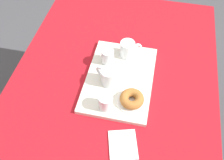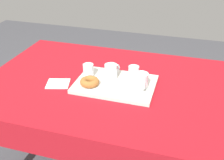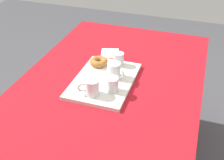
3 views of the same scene
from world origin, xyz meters
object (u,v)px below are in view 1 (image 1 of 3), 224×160
Objects in this scene: dining_table at (112,98)px; paper_napkin at (123,145)px; sugar_donut_left at (132,99)px; tea_mug_left at (109,77)px; water_glass_near at (105,102)px; tea_mug_right at (128,50)px; serving_tray at (120,79)px; donut_plate_left at (131,102)px; water_glass_far at (108,57)px.

dining_table is 0.32m from paper_napkin.
tea_mug_left is at bearing 54.73° from sugar_donut_left.
dining_table is 0.20m from water_glass_near.
tea_mug_right is at bearing -16.68° from tea_mug_left.
serving_tray is 0.18m from water_glass_near.
water_glass_near is 0.12m from sugar_donut_left.
donut_plate_left is 0.20m from paper_napkin.
donut_plate_left reaches higher than paper_napkin.
tea_mug_left is at bearing -165.44° from water_glass_far.
paper_napkin is (-0.29, -0.12, -0.06)m from tea_mug_left.
water_glass_near reaches higher than dining_table.
water_glass_far is at bearing 9.89° from water_glass_near.
tea_mug_right is at bearing 7.80° from paper_napkin.
tea_mug_right is (0.15, -0.01, 0.05)m from serving_tray.
serving_tray is at bearing -10.77° from water_glass_near.
tea_mug_right reaches higher than water_glass_near.
sugar_donut_left is (-0.13, -0.08, 0.04)m from serving_tray.
serving_tray is at bearing 13.27° from paper_napkin.
water_glass_near reaches higher than donut_plate_left.
serving_tray is at bearing -138.15° from water_glass_far.
dining_table is 13.77× the size of tea_mug_left.
tea_mug_right is 0.49m from paper_napkin.
water_glass_far is 0.59× the size of paper_napkin.
tea_mug_right reaches higher than serving_tray.
paper_napkin is at bearing -143.88° from water_glass_near.
sugar_donut_left is (-0.28, -0.07, -0.01)m from tea_mug_right.
serving_tray is at bearing 31.74° from sugar_donut_left.
sugar_donut_left is at bearing -127.16° from dining_table.
dining_table is 0.21m from water_glass_far.
paper_napkin is (-0.15, -0.11, -0.05)m from water_glass_near.
dining_table is 11.55× the size of donut_plate_left.
tea_mug_right is 0.33m from water_glass_near.
water_glass_far reaches higher than serving_tray.
tea_mug_left is at bearing 23.19° from paper_napkin.
tea_mug_left reaches higher than sugar_donut_left.
tea_mug_left reaches higher than serving_tray.
water_glass_far is at bearing 20.64° from paper_napkin.
serving_tray is 4.18× the size of sugar_donut_left.
serving_tray is 0.13m from water_glass_far.
paper_napkin is at bearing -172.20° from tea_mug_right.
water_glass_near is (-0.33, 0.04, -0.01)m from tea_mug_right.
tea_mug_left is at bearing 54.73° from donut_plate_left.
water_glass_far is at bearing 14.56° from tea_mug_left.
serving_tray is 5.87× the size of water_glass_near.
sugar_donut_left is at bearing -0.45° from paper_napkin.
donut_plate_left is at bearing -66.71° from water_glass_near.
tea_mug_right is 1.41× the size of water_glass_near.
water_glass_far is 0.44m from paper_napkin.
tea_mug_right is at bearing 13.50° from sugar_donut_left.
donut_plate_left is (-0.09, -0.12, -0.04)m from tea_mug_left.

